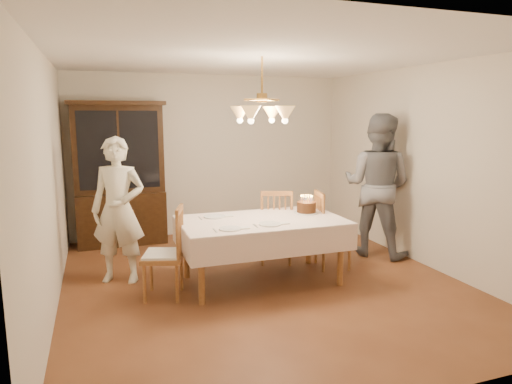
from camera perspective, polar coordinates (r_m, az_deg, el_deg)
name	(u,v)px	position (r m, az deg, el deg)	size (l,w,h in m)	color
ground	(262,281)	(5.56, 0.70, -11.07)	(5.00, 5.00, 0.00)	brown
room_shell	(262,149)	(5.21, 0.73, 5.42)	(5.00, 5.00, 5.00)	white
dining_table	(262,226)	(5.35, 0.71, -4.22)	(1.90, 1.10, 0.76)	brown
china_hutch	(120,176)	(7.20, -16.65, 1.89)	(1.38, 0.54, 2.16)	black
chair_far_side	(276,230)	(6.11, 2.53, -4.77)	(0.56, 0.55, 1.00)	brown
chair_left_end	(164,257)	(5.07, -11.46, -7.92)	(0.53, 0.55, 1.00)	brown
chair_right_end	(332,234)	(6.00, 9.45, -5.18)	(0.50, 0.51, 1.00)	brown
elderly_woman	(118,210)	(5.57, -16.82, -2.20)	(0.63, 0.41, 1.72)	white
adult_in_grey	(377,185)	(6.57, 14.88, 0.81)	(0.96, 0.75, 1.98)	slate
birthday_cake	(306,208)	(5.68, 6.32, -1.97)	(0.30, 0.30, 0.22)	white
place_setting_near_left	(231,229)	(4.88, -3.12, -4.60)	(0.38, 0.24, 0.02)	white
place_setting_near_right	(271,224)	(5.08, 1.88, -4.02)	(0.40, 0.25, 0.02)	white
place_setting_far_left	(216,216)	(5.47, -5.08, -3.07)	(0.40, 0.26, 0.02)	white
chandelier	(262,114)	(5.19, 0.74, 9.77)	(0.62, 0.62, 0.73)	#BF8C3F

